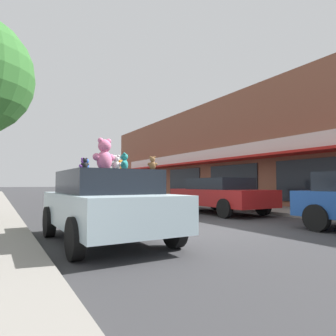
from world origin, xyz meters
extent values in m
plane|color=#333335|center=(0.00, 0.00, 0.00)|extent=(260.00, 260.00, 0.00)
cube|color=brown|center=(15.17, 9.96, 3.43)|extent=(15.73, 32.30, 6.86)
cube|color=red|center=(6.67, 9.96, 2.67)|extent=(1.25, 27.13, 0.12)
cube|color=silver|center=(7.25, 9.96, 3.22)|extent=(0.08, 25.84, 0.70)
cube|color=black|center=(7.26, 1.89, 1.40)|extent=(0.06, 4.09, 2.00)
cube|color=black|center=(7.26, 7.27, 1.40)|extent=(0.06, 4.09, 2.00)
cube|color=black|center=(7.26, 12.65, 1.40)|extent=(0.06, 4.09, 2.00)
cube|color=black|center=(7.26, 18.03, 1.40)|extent=(0.06, 4.09, 2.00)
cube|color=black|center=(7.26, 23.42, 1.40)|extent=(0.06, 4.09, 2.00)
cube|color=#ADC6D1|center=(-3.07, -0.26, 0.70)|extent=(1.99, 4.10, 0.68)
cube|color=black|center=(-3.07, -0.26, 1.28)|extent=(1.74, 2.26, 0.49)
cylinder|color=black|center=(-4.04, 0.99, 0.36)|extent=(0.21, 0.71, 0.71)
cylinder|color=black|center=(-2.13, 1.02, 0.36)|extent=(0.21, 0.71, 0.71)
cylinder|color=black|center=(-4.00, -1.53, 0.36)|extent=(0.21, 0.71, 0.71)
cylinder|color=black|center=(-2.10, -1.51, 0.36)|extent=(0.21, 0.71, 0.71)
ellipsoid|color=pink|center=(-3.09, -0.17, 1.75)|extent=(0.40, 0.36, 0.45)
sphere|color=pink|center=(-3.09, -0.17, 2.08)|extent=(0.34, 0.34, 0.28)
sphere|color=pink|center=(-2.99, -0.15, 2.19)|extent=(0.14, 0.14, 0.12)
sphere|color=pink|center=(-3.19, -0.19, 2.19)|extent=(0.14, 0.14, 0.12)
sphere|color=#FFA3DA|center=(-3.12, -0.05, 2.06)|extent=(0.13, 0.13, 0.11)
sphere|color=pink|center=(-2.92, -0.10, 1.83)|extent=(0.20, 0.20, 0.16)
sphere|color=pink|center=(-3.27, -0.19, 1.83)|extent=(0.20, 0.20, 0.16)
ellipsoid|color=black|center=(-3.68, -0.84, 1.59)|extent=(0.11, 0.09, 0.13)
sphere|color=black|center=(-3.68, -0.84, 1.69)|extent=(0.09, 0.09, 0.08)
sphere|color=black|center=(-3.65, -0.84, 1.72)|extent=(0.04, 0.04, 0.04)
sphere|color=black|center=(-3.71, -0.84, 1.72)|extent=(0.04, 0.04, 0.04)
sphere|color=#3A3A3D|center=(-3.69, -0.80, 1.69)|extent=(0.03, 0.03, 0.03)
sphere|color=black|center=(-3.63, -0.83, 1.62)|extent=(0.05, 0.05, 0.05)
sphere|color=black|center=(-3.74, -0.84, 1.62)|extent=(0.05, 0.05, 0.05)
ellipsoid|color=purple|center=(-3.33, 0.67, 1.63)|extent=(0.21, 0.20, 0.21)
sphere|color=purple|center=(-3.33, 0.67, 1.79)|extent=(0.18, 0.18, 0.14)
sphere|color=purple|center=(-3.29, 0.69, 1.85)|extent=(0.08, 0.08, 0.06)
sphere|color=purple|center=(-3.37, 0.65, 1.85)|extent=(0.08, 0.08, 0.06)
sphere|color=#BA67ED|center=(-3.36, 0.72, 1.78)|extent=(0.07, 0.07, 0.05)
sphere|color=purple|center=(-3.26, 0.72, 1.67)|extent=(0.11, 0.11, 0.08)
sphere|color=purple|center=(-3.41, 0.64, 1.67)|extent=(0.11, 0.11, 0.08)
ellipsoid|color=blue|center=(-3.55, -0.44, 1.60)|extent=(0.15, 0.14, 0.14)
sphere|color=blue|center=(-3.55, -0.44, 1.71)|extent=(0.13, 0.13, 0.09)
sphere|color=blue|center=(-3.52, -0.41, 1.74)|extent=(0.05, 0.05, 0.04)
sphere|color=blue|center=(-3.57, -0.46, 1.74)|extent=(0.05, 0.05, 0.04)
sphere|color=#548DFF|center=(-3.57, -0.41, 1.70)|extent=(0.05, 0.05, 0.03)
sphere|color=blue|center=(-3.51, -0.39, 1.62)|extent=(0.07, 0.07, 0.05)
sphere|color=blue|center=(-3.60, -0.47, 1.62)|extent=(0.07, 0.07, 0.05)
ellipsoid|color=teal|center=(-2.77, -0.55, 1.65)|extent=(0.22, 0.23, 0.24)
sphere|color=teal|center=(-2.77, -0.55, 1.82)|extent=(0.20, 0.20, 0.15)
sphere|color=teal|center=(-2.75, -0.50, 1.88)|extent=(0.08, 0.08, 0.06)
sphere|color=teal|center=(-2.79, -0.60, 1.88)|extent=(0.08, 0.08, 0.06)
sphere|color=#47CDC6|center=(-2.83, -0.52, 1.81)|extent=(0.08, 0.08, 0.06)
sphere|color=teal|center=(-2.74, -0.46, 1.69)|extent=(0.12, 0.12, 0.09)
sphere|color=teal|center=(-2.82, -0.63, 1.69)|extent=(0.12, 0.12, 0.09)
ellipsoid|color=orange|center=(-2.62, 0.09, 1.62)|extent=(0.17, 0.15, 0.18)
sphere|color=orange|center=(-2.62, 0.09, 1.75)|extent=(0.14, 0.14, 0.11)
sphere|color=orange|center=(-2.58, 0.10, 1.79)|extent=(0.06, 0.06, 0.05)
sphere|color=orange|center=(-2.66, 0.07, 1.79)|extent=(0.06, 0.06, 0.05)
sphere|color=#FFBA41|center=(-2.64, 0.13, 1.74)|extent=(0.05, 0.05, 0.04)
sphere|color=orange|center=(-2.56, 0.12, 1.65)|extent=(0.08, 0.08, 0.06)
sphere|color=orange|center=(-2.69, 0.07, 1.65)|extent=(0.08, 0.08, 0.06)
ellipsoid|color=olive|center=(-2.39, -1.13, 1.61)|extent=(0.17, 0.16, 0.17)
sphere|color=olive|center=(-2.39, -1.13, 1.74)|extent=(0.15, 0.15, 0.11)
sphere|color=olive|center=(-2.35, -1.15, 1.79)|extent=(0.06, 0.06, 0.05)
sphere|color=olive|center=(-2.43, -1.11, 1.79)|extent=(0.06, 0.06, 0.05)
sphere|color=tan|center=(-2.37, -1.09, 1.74)|extent=(0.06, 0.06, 0.04)
sphere|color=olive|center=(-2.32, -1.15, 1.64)|extent=(0.09, 0.09, 0.06)
sphere|color=olive|center=(-2.45, -1.09, 1.64)|extent=(0.09, 0.09, 0.06)
ellipsoid|color=white|center=(-2.78, -0.05, 1.65)|extent=(0.23, 0.24, 0.24)
sphere|color=white|center=(-2.78, -0.05, 1.82)|extent=(0.21, 0.21, 0.15)
sphere|color=white|center=(-2.74, -0.09, 1.88)|extent=(0.09, 0.09, 0.06)
sphere|color=white|center=(-2.81, -0.01, 1.88)|extent=(0.09, 0.09, 0.06)
sphere|color=white|center=(-2.73, -0.01, 1.81)|extent=(0.08, 0.08, 0.06)
sphere|color=white|center=(-2.70, -0.12, 1.69)|extent=(0.12, 0.12, 0.09)
sphere|color=white|center=(-2.83, 0.03, 1.69)|extent=(0.12, 0.12, 0.09)
cylinder|color=black|center=(2.14, -1.66, 0.36)|extent=(0.20, 0.71, 0.71)
cube|color=maroon|center=(3.06, 3.39, 0.69)|extent=(2.01, 4.80, 0.66)
cube|color=black|center=(3.06, 3.39, 1.25)|extent=(1.77, 2.53, 0.47)
cylinder|color=black|center=(2.08, 4.88, 0.36)|extent=(0.20, 0.71, 0.71)
cylinder|color=black|center=(4.05, 4.88, 0.36)|extent=(0.20, 0.71, 0.71)
cylinder|color=black|center=(2.08, 1.90, 0.36)|extent=(0.20, 0.71, 0.71)
cylinder|color=black|center=(4.05, 1.90, 0.36)|extent=(0.20, 0.71, 0.71)
camera|label=1|loc=(-5.13, -6.55, 1.24)|focal=32.00mm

